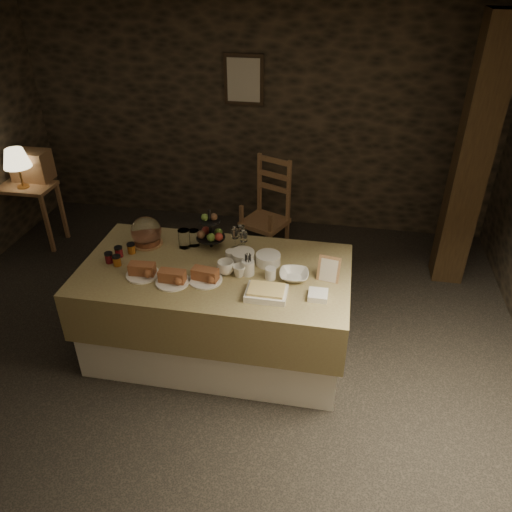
% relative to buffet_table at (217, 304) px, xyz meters
% --- Properties ---
extents(ground_plane, '(5.50, 5.00, 0.01)m').
position_rel_buffet_table_xyz_m(ground_plane, '(-0.10, -0.02, -0.49)').
color(ground_plane, black).
rests_on(ground_plane, ground).
extents(room_shell, '(5.52, 5.02, 2.60)m').
position_rel_buffet_table_xyz_m(room_shell, '(-0.10, -0.02, 1.07)').
color(room_shell, black).
rests_on(room_shell, ground).
extents(buffet_table, '(2.14, 1.14, 0.85)m').
position_rel_buffet_table_xyz_m(buffet_table, '(0.00, 0.00, 0.00)').
color(buffet_table, white).
rests_on(buffet_table, ground_plane).
extents(console_table, '(0.69, 0.39, 0.74)m').
position_rel_buffet_table_xyz_m(console_table, '(-2.60, 1.42, 0.12)').
color(console_table, brown).
rests_on(console_table, ground_plane).
extents(table_lamp, '(0.30, 0.30, 0.44)m').
position_rel_buffet_table_xyz_m(table_lamp, '(-2.55, 1.37, 0.58)').
color(table_lamp, '#B37F3C').
rests_on(table_lamp, console_table).
extents(wine_rack, '(0.42, 0.26, 0.34)m').
position_rel_buffet_table_xyz_m(wine_rack, '(-2.55, 1.60, 0.42)').
color(wine_rack, brown).
rests_on(wine_rack, console_table).
extents(chair, '(0.61, 0.59, 0.78)m').
position_rel_buffet_table_xyz_m(chair, '(0.09, 2.00, -0.05)').
color(chair, brown).
rests_on(chair, ground_plane).
extents(timber_column, '(0.30, 0.30, 2.60)m').
position_rel_buffet_table_xyz_m(timber_column, '(2.12, 1.57, 0.81)').
color(timber_column, black).
rests_on(timber_column, ground_plane).
extents(framed_picture, '(0.45, 0.04, 0.55)m').
position_rel_buffet_table_xyz_m(framed_picture, '(-0.25, 2.45, 1.26)').
color(framed_picture, '#2F2116').
rests_on(framed_picture, room_shell).
extents(plate_stack_a, '(0.19, 0.19, 0.10)m').
position_rel_buffet_table_xyz_m(plate_stack_a, '(0.20, 0.13, 0.41)').
color(plate_stack_a, white).
rests_on(plate_stack_a, buffet_table).
extents(plate_stack_b, '(0.20, 0.20, 0.08)m').
position_rel_buffet_table_xyz_m(plate_stack_b, '(0.41, 0.15, 0.40)').
color(plate_stack_b, white).
rests_on(plate_stack_b, buffet_table).
extents(cutlery_holder, '(0.10, 0.10, 0.12)m').
position_rel_buffet_table_xyz_m(cutlery_holder, '(0.28, -0.03, 0.42)').
color(cutlery_holder, white).
rests_on(cutlery_holder, buffet_table).
extents(cup_a, '(0.15, 0.15, 0.11)m').
position_rel_buffet_table_xyz_m(cup_a, '(0.10, -0.05, 0.41)').
color(cup_a, white).
rests_on(cup_a, buffet_table).
extents(cup_b, '(0.12, 0.12, 0.09)m').
position_rel_buffet_table_xyz_m(cup_b, '(0.21, -0.07, 0.41)').
color(cup_b, white).
rests_on(cup_b, buffet_table).
extents(mug_c, '(0.09, 0.09, 0.09)m').
position_rel_buffet_table_xyz_m(mug_c, '(0.11, 0.13, 0.41)').
color(mug_c, white).
rests_on(mug_c, buffet_table).
extents(mug_d, '(0.08, 0.08, 0.09)m').
position_rel_buffet_table_xyz_m(mug_d, '(0.46, -0.05, 0.41)').
color(mug_d, white).
rests_on(mug_d, buffet_table).
extents(bowl, '(0.24, 0.24, 0.06)m').
position_rel_buffet_table_xyz_m(bowl, '(0.64, -0.02, 0.39)').
color(bowl, white).
rests_on(bowl, buffet_table).
extents(cake_dome, '(0.26, 0.26, 0.26)m').
position_rel_buffet_table_xyz_m(cake_dome, '(-0.66, 0.27, 0.46)').
color(cake_dome, brown).
rests_on(cake_dome, buffet_table).
extents(fruit_stand, '(0.25, 0.25, 0.35)m').
position_rel_buffet_table_xyz_m(fruit_stand, '(-0.11, 0.32, 0.50)').
color(fruit_stand, black).
rests_on(fruit_stand, buffet_table).
extents(bread_platter_left, '(0.26, 0.26, 0.11)m').
position_rel_buffet_table_xyz_m(bread_platter_left, '(-0.52, -0.19, 0.40)').
color(bread_platter_left, white).
rests_on(bread_platter_left, buffet_table).
extents(bread_platter_center, '(0.26, 0.26, 0.11)m').
position_rel_buffet_table_xyz_m(bread_platter_center, '(-0.26, -0.25, 0.40)').
color(bread_platter_center, white).
rests_on(bread_platter_center, buffet_table).
extents(bread_platter_right, '(0.26, 0.26, 0.11)m').
position_rel_buffet_table_xyz_m(bread_platter_right, '(-0.03, -0.18, 0.40)').
color(bread_platter_right, white).
rests_on(bread_platter_right, buffet_table).
extents(jam_jars, '(0.18, 0.26, 0.07)m').
position_rel_buffet_table_xyz_m(jam_jars, '(-0.80, -0.01, 0.40)').
color(jam_jars, maroon).
rests_on(jam_jars, buffet_table).
extents(tart_dish, '(0.30, 0.22, 0.07)m').
position_rel_buffet_table_xyz_m(tart_dish, '(0.46, -0.29, 0.39)').
color(tart_dish, white).
rests_on(tart_dish, buffet_table).
extents(square_dish, '(0.14, 0.14, 0.04)m').
position_rel_buffet_table_xyz_m(square_dish, '(0.84, -0.24, 0.38)').
color(square_dish, white).
rests_on(square_dish, buffet_table).
extents(menu_frame, '(0.18, 0.10, 0.22)m').
position_rel_buffet_table_xyz_m(menu_frame, '(0.89, 0.00, 0.45)').
color(menu_frame, brown).
rests_on(menu_frame, buffet_table).
extents(storage_jar_a, '(0.10, 0.10, 0.16)m').
position_rel_buffet_table_xyz_m(storage_jar_a, '(-0.33, 0.28, 0.44)').
color(storage_jar_a, white).
rests_on(storage_jar_a, buffet_table).
extents(storage_jar_b, '(0.09, 0.09, 0.14)m').
position_rel_buffet_table_xyz_m(storage_jar_b, '(-0.26, 0.32, 0.43)').
color(storage_jar_b, white).
rests_on(storage_jar_b, buffet_table).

